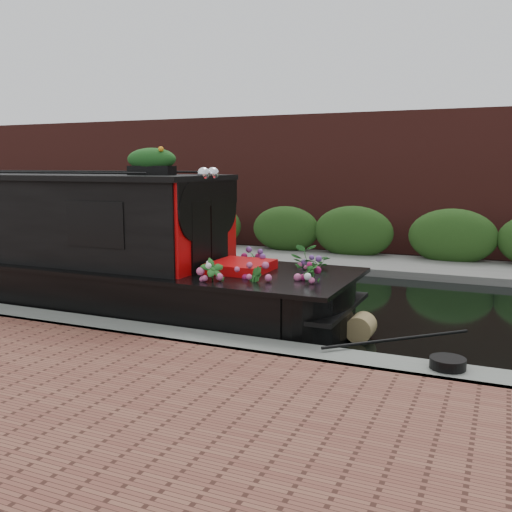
% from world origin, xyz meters
% --- Properties ---
extents(ground, '(80.00, 80.00, 0.00)m').
position_xyz_m(ground, '(0.00, 0.00, 0.00)').
color(ground, black).
rests_on(ground, ground).
extents(near_bank_coping, '(40.00, 0.60, 0.50)m').
position_xyz_m(near_bank_coping, '(0.00, -3.30, 0.00)').
color(near_bank_coping, slate).
rests_on(near_bank_coping, ground).
extents(far_bank_path, '(40.00, 2.40, 0.34)m').
position_xyz_m(far_bank_path, '(0.00, 4.20, 0.00)').
color(far_bank_path, slate).
rests_on(far_bank_path, ground).
extents(far_hedge, '(40.00, 1.10, 2.80)m').
position_xyz_m(far_hedge, '(0.00, 5.10, 0.00)').
color(far_hedge, '#244818').
rests_on(far_hedge, ground).
extents(far_brick_wall, '(40.00, 1.00, 8.00)m').
position_xyz_m(far_brick_wall, '(0.00, 7.20, 0.00)').
color(far_brick_wall, '#59231E').
rests_on(far_brick_wall, ground).
extents(narrowboat, '(12.91, 2.36, 3.02)m').
position_xyz_m(narrowboat, '(-3.00, -1.80, 0.90)').
color(narrowboat, black).
rests_on(narrowboat, ground).
extents(rope_fender, '(0.38, 0.41, 0.38)m').
position_xyz_m(rope_fender, '(3.89, -1.80, 0.19)').
color(rope_fender, olive).
rests_on(rope_fender, ground).
extents(coiled_mooring_rope, '(0.40, 0.40, 0.12)m').
position_xyz_m(coiled_mooring_rope, '(5.20, -3.23, 0.31)').
color(coiled_mooring_rope, black).
rests_on(coiled_mooring_rope, near_bank_coping).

